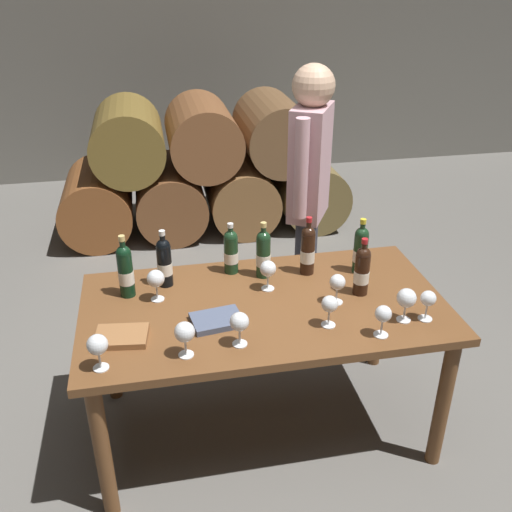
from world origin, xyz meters
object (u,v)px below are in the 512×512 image
object	(u,v)px
tasting_notebook	(217,320)
wine_glass_0	(406,299)
wine_bottle_3	(164,262)
wine_bottle_5	(263,253)
wine_bottle_0	(362,270)
wine_bottle_2	(231,251)
wine_glass_3	(98,346)
wine_bottle_1	(308,249)
wine_glass_2	(156,279)
wine_glass_1	(330,305)
wine_glass_9	(428,300)
leather_ledger	(122,337)
dining_table	(264,320)
wine_glass_7	(239,323)
wine_bottle_4	(361,249)
wine_glass_8	(337,283)
wine_glass_5	(185,333)
wine_glass_4	(268,270)
wine_glass_6	(383,315)
sommelier_presenting	(309,185)
wine_bottle_6	(125,270)

from	to	relation	value
tasting_notebook	wine_glass_0	bearing A→B (deg)	-18.03
wine_bottle_3	wine_bottle_5	distance (m)	0.49
wine_bottle_0	wine_bottle_3	bearing A→B (deg)	164.11
wine_bottle_2	wine_glass_0	xyz separation A→B (m)	(0.69, -0.59, -0.01)
wine_bottle_3	wine_glass_3	xyz separation A→B (m)	(-0.29, -0.61, -0.02)
wine_bottle_1	wine_glass_2	bearing A→B (deg)	-171.36
wine_glass_1	wine_glass_9	size ratio (longest dim) A/B	1.03
wine_glass_2	tasting_notebook	bearing A→B (deg)	-44.45
wine_bottle_0	wine_bottle_3	size ratio (longest dim) A/B	0.99
wine_bottle_3	leather_ledger	distance (m)	0.49
dining_table	wine_glass_9	xyz separation A→B (m)	(0.68, -0.26, 0.19)
wine_bottle_1	wine_glass_7	xyz separation A→B (m)	(-0.44, -0.54, -0.02)
wine_bottle_4	tasting_notebook	distance (m)	0.85
tasting_notebook	wine_glass_8	bearing A→B (deg)	-2.48
wine_glass_1	wine_bottle_4	bearing A→B (deg)	55.40
wine_bottle_5	wine_glass_5	bearing A→B (deg)	-127.25
wine_bottle_1	wine_bottle_3	bearing A→B (deg)	178.62
wine_glass_4	wine_bottle_5	bearing A→B (deg)	87.95
wine_glass_4	wine_glass_6	xyz separation A→B (m)	(0.40, -0.47, -0.00)
wine_glass_0	wine_glass_6	bearing A→B (deg)	-148.38
wine_glass_0	wine_glass_7	world-z (taller)	wine_glass_0
wine_glass_8	wine_glass_1	bearing A→B (deg)	-118.21
wine_bottle_5	wine_glass_5	xyz separation A→B (m)	(-0.44, -0.58, -0.02)
wine_bottle_2	leather_ledger	size ratio (longest dim) A/B	1.24
wine_bottle_2	wine_bottle_4	xyz separation A→B (m)	(0.65, -0.12, 0.01)
sommelier_presenting	wine_bottle_0	bearing A→B (deg)	-85.64
wine_glass_0	wine_glass_8	distance (m)	0.32
wine_glass_3	leather_ledger	distance (m)	0.22
wine_bottle_0	wine_glass_3	bearing A→B (deg)	-164.01
wine_bottle_5	wine_glass_6	xyz separation A→B (m)	(0.39, -0.60, -0.02)
dining_table	wine_glass_4	bearing A→B (deg)	70.88
wine_glass_4	wine_glass_9	size ratio (longest dim) A/B	1.06
wine_glass_9	wine_glass_4	bearing A→B (deg)	148.34
dining_table	leather_ledger	bearing A→B (deg)	-166.47
wine_bottle_5	tasting_notebook	size ratio (longest dim) A/B	1.35
wine_bottle_0	wine_glass_6	size ratio (longest dim) A/B	1.99
wine_bottle_0	wine_glass_4	bearing A→B (deg)	164.08
dining_table	wine_glass_2	xyz separation A→B (m)	(-0.49, 0.13, 0.20)
wine_glass_3	wine_glass_9	xyz separation A→B (m)	(1.41, 0.07, -0.01)
wine_glass_3	tasting_notebook	bearing A→B (deg)	24.70
wine_bottle_0	wine_glass_3	distance (m)	1.25
wine_glass_3	tasting_notebook	size ratio (longest dim) A/B	0.71
wine_bottle_2	wine_glass_2	world-z (taller)	wine_bottle_2
wine_bottle_1	wine_glass_6	world-z (taller)	wine_bottle_1
wine_bottle_0	wine_glass_2	world-z (taller)	wine_bottle_0
wine_bottle_4	tasting_notebook	size ratio (longest dim) A/B	1.34
wine_bottle_0	leather_ledger	world-z (taller)	wine_bottle_0
wine_bottle_4	wine_bottle_6	distance (m)	1.17
wine_glass_2	wine_bottle_3	bearing A→B (deg)	70.24
dining_table	wine_bottle_5	world-z (taller)	wine_bottle_5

